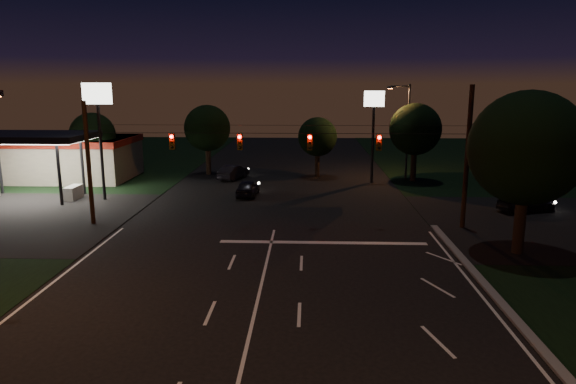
{
  "coord_description": "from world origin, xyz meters",
  "views": [
    {
      "loc": [
        2.11,
        -17.06,
        9.06
      ],
      "look_at": [
        0.97,
        11.46,
        3.0
      ],
      "focal_mm": 32.0,
      "sensor_mm": 36.0,
      "label": 1
    }
  ],
  "objects_px": {
    "utility_pole_right": "(462,228)",
    "car_oncoming_a": "(248,188)",
    "car_oncoming_b": "(233,172)",
    "car_cross": "(526,203)",
    "tree_right_near": "(526,149)"
  },
  "relations": [
    {
      "from": "utility_pole_right",
      "to": "car_oncoming_b",
      "type": "height_order",
      "value": "utility_pole_right"
    },
    {
      "from": "car_oncoming_a",
      "to": "car_oncoming_b",
      "type": "distance_m",
      "value": 7.86
    },
    {
      "from": "utility_pole_right",
      "to": "car_oncoming_a",
      "type": "xyz_separation_m",
      "value": [
        -14.83,
        8.92,
        0.66
      ]
    },
    {
      "from": "car_oncoming_a",
      "to": "car_oncoming_b",
      "type": "bearing_deg",
      "value": -70.06
    },
    {
      "from": "utility_pole_right",
      "to": "car_oncoming_b",
      "type": "bearing_deg",
      "value": 136.11
    },
    {
      "from": "utility_pole_right",
      "to": "car_oncoming_b",
      "type": "relative_size",
      "value": 2.18
    },
    {
      "from": "car_oncoming_b",
      "to": "car_cross",
      "type": "xyz_separation_m",
      "value": [
        22.87,
        -12.05,
        -0.05
      ]
    },
    {
      "from": "utility_pole_right",
      "to": "car_oncoming_a",
      "type": "relative_size",
      "value": 2.31
    },
    {
      "from": "car_oncoming_b",
      "to": "utility_pole_right",
      "type": "bearing_deg",
      "value": 155.39
    },
    {
      "from": "tree_right_near",
      "to": "car_oncoming_b",
      "type": "bearing_deg",
      "value": 131.19
    },
    {
      "from": "utility_pole_right",
      "to": "car_cross",
      "type": "distance_m",
      "value": 7.28
    },
    {
      "from": "tree_right_near",
      "to": "car_cross",
      "type": "bearing_deg",
      "value": 65.32
    },
    {
      "from": "utility_pole_right",
      "to": "car_oncoming_a",
      "type": "height_order",
      "value": "utility_pole_right"
    },
    {
      "from": "tree_right_near",
      "to": "car_oncoming_b",
      "type": "relative_size",
      "value": 2.13
    },
    {
      "from": "tree_right_near",
      "to": "car_oncoming_b",
      "type": "height_order",
      "value": "tree_right_near"
    }
  ]
}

